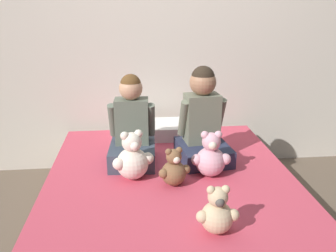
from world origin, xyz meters
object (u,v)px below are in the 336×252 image
(teddy_bear_held_by_left_child, at_px, (133,159))
(teddy_bear_between_children, at_px, (174,170))
(teddy_bear_held_by_right_child, at_px, (211,157))
(child_on_right, at_px, (203,122))
(pillow_at_headboard, at_px, (161,130))
(child_on_left, at_px, (132,130))
(bed, at_px, (172,209))
(teddy_bear_at_foot_of_bed, at_px, (217,213))

(teddy_bear_held_by_left_child, height_order, teddy_bear_between_children, teddy_bear_held_by_left_child)
(teddy_bear_held_by_left_child, height_order, teddy_bear_held_by_right_child, teddy_bear_held_by_left_child)
(child_on_right, distance_m, teddy_bear_held_by_right_child, 0.31)
(pillow_at_headboard, bearing_deg, child_on_left, -116.84)
(bed, xyz_separation_m, child_on_left, (-0.24, 0.32, 0.44))
(child_on_right, bearing_deg, child_on_left, 173.73)
(teddy_bear_between_children, bearing_deg, teddy_bear_at_foot_of_bed, -89.12)
(bed, height_order, pillow_at_headboard, pillow_at_headboard)
(bed, bearing_deg, teddy_bear_between_children, -80.83)
(teddy_bear_between_children, distance_m, pillow_at_headboard, 0.84)
(child_on_left, relative_size, pillow_at_headboard, 1.04)
(child_on_right, relative_size, teddy_bear_held_by_left_child, 2.06)
(teddy_bear_at_foot_of_bed, bearing_deg, child_on_right, 84.21)
(bed, distance_m, child_on_left, 0.59)
(teddy_bear_held_by_left_child, relative_size, teddy_bear_at_foot_of_bed, 1.27)
(child_on_left, relative_size, teddy_bear_at_foot_of_bed, 2.44)
(child_on_right, xyz_separation_m, teddy_bear_held_by_right_child, (0.00, -0.27, -0.14))
(bed, height_order, teddy_bear_at_foot_of_bed, teddy_bear_at_foot_of_bed)
(teddy_bear_held_by_left_child, relative_size, pillow_at_headboard, 0.54)
(bed, height_order, teddy_bear_held_by_right_child, teddy_bear_held_by_right_child)
(pillow_at_headboard, bearing_deg, teddy_bear_held_by_right_child, -71.09)
(teddy_bear_held_by_right_child, bearing_deg, teddy_bear_held_by_left_child, -178.56)
(child_on_left, distance_m, teddy_bear_held_by_left_child, 0.28)
(child_on_right, xyz_separation_m, teddy_bear_between_children, (-0.24, -0.37, -0.17))
(teddy_bear_at_foot_of_bed, bearing_deg, bed, 106.83)
(bed, height_order, teddy_bear_held_by_left_child, teddy_bear_held_by_left_child)
(teddy_bear_between_children, xyz_separation_m, teddy_bear_at_foot_of_bed, (0.15, -0.49, 0.00))
(bed, relative_size, teddy_bear_between_children, 8.16)
(teddy_bear_held_by_right_child, xyz_separation_m, pillow_at_headboard, (-0.25, 0.74, -0.07))
(child_on_right, bearing_deg, pillow_at_headboard, 111.19)
(bed, relative_size, teddy_bear_held_by_left_child, 6.21)
(bed, distance_m, teddy_bear_held_by_right_child, 0.42)
(child_on_left, height_order, teddy_bear_held_by_right_child, child_on_left)
(bed, distance_m, pillow_at_headboard, 0.84)
(teddy_bear_held_by_right_child, xyz_separation_m, teddy_bear_at_foot_of_bed, (-0.09, -0.59, -0.02))
(teddy_bear_at_foot_of_bed, xyz_separation_m, pillow_at_headboard, (-0.16, 1.33, -0.05))
(teddy_bear_at_foot_of_bed, bearing_deg, teddy_bear_held_by_left_child, 123.81)
(child_on_left, bearing_deg, pillow_at_headboard, 66.41)
(child_on_left, bearing_deg, teddy_bear_at_foot_of_bed, -61.80)
(child_on_left, height_order, pillow_at_headboard, child_on_left)
(bed, bearing_deg, teddy_bear_held_by_right_child, 12.56)
(child_on_left, distance_m, child_on_right, 0.49)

